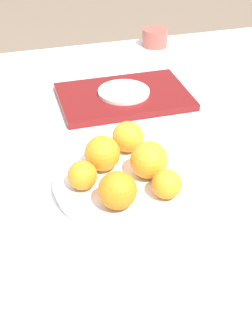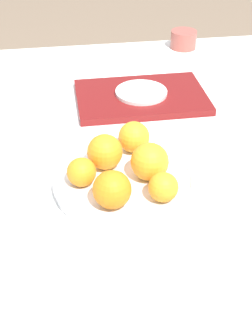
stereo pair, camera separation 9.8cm
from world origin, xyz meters
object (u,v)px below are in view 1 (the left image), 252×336
at_px(orange_4, 82,175).
at_px(orange_1, 149,160).
at_px(fruit_platter, 126,181).
at_px(side_plate, 124,92).
at_px(orange_2, 117,190).
at_px(orange_5, 128,137).
at_px(serving_tray, 124,97).
at_px(orange_0, 102,153).
at_px(cup_0, 155,38).
at_px(orange_3, 167,184).

bearing_deg(orange_4, orange_1, 0.57).
height_order(fruit_platter, side_plate, same).
relative_size(fruit_platter, orange_2, 4.07).
distance_m(orange_1, orange_5, 0.11).
distance_m(fruit_platter, orange_1, 0.07).
xyz_separation_m(orange_5, serving_tray, (0.07, 0.28, -0.05)).
height_order(orange_0, orange_4, orange_0).
bearing_deg(cup_0, orange_1, -109.82).
bearing_deg(fruit_platter, orange_2, -116.68).
distance_m(orange_4, serving_tray, 0.44).
height_order(side_plate, cup_0, cup_0).
height_order(orange_1, orange_3, orange_1).
height_order(orange_0, orange_1, orange_1).
relative_size(orange_3, orange_4, 0.99).
distance_m(orange_3, orange_5, 0.19).
height_order(orange_2, side_plate, orange_2).
relative_size(fruit_platter, orange_5, 4.35).
xyz_separation_m(orange_4, side_plate, (0.20, 0.39, -0.03)).
distance_m(orange_0, orange_3, 0.17).
height_order(orange_3, orange_4, same).
bearing_deg(orange_0, cup_0, 62.78).
bearing_deg(orange_0, orange_4, -135.23).
relative_size(orange_4, side_plate, 0.42).
relative_size(orange_2, side_plate, 0.53).
distance_m(orange_5, cup_0, 0.71).
bearing_deg(fruit_platter, orange_5, 71.81).
bearing_deg(orange_4, serving_tray, 63.09).
xyz_separation_m(orange_2, serving_tray, (0.14, 0.47, -0.05)).
distance_m(fruit_platter, orange_5, 0.12).
xyz_separation_m(orange_1, serving_tray, (0.05, 0.39, -0.05)).
bearing_deg(orange_1, serving_tray, 82.07).
bearing_deg(orange_2, orange_5, 68.04).
xyz_separation_m(orange_4, orange_5, (0.13, 0.11, 0.01)).
relative_size(orange_1, side_plate, 0.55).
distance_m(orange_5, side_plate, 0.29).
relative_size(orange_1, orange_3, 1.33).
bearing_deg(orange_5, cup_0, 66.06).
xyz_separation_m(orange_4, cup_0, (0.42, 0.76, -0.02)).
bearing_deg(orange_4, orange_3, -25.57).
height_order(fruit_platter, orange_2, orange_2).
distance_m(orange_0, cup_0, 0.79).
distance_m(orange_4, orange_5, 0.17).
bearing_deg(orange_3, cup_0, 72.68).
relative_size(orange_0, orange_4, 1.26).
distance_m(orange_0, orange_4, 0.08).
height_order(serving_tray, side_plate, side_plate).
distance_m(orange_3, side_plate, 0.47).
bearing_deg(cup_0, fruit_platter, -113.16).
bearing_deg(orange_1, fruit_platter, 178.13).
distance_m(orange_2, orange_4, 0.09).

